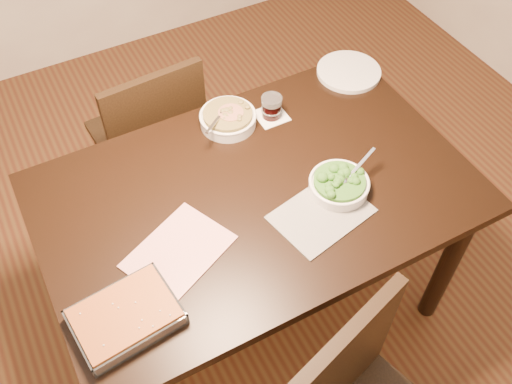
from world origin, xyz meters
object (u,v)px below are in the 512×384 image
Objects in this scene: chair_far at (152,135)px; dinner_plate at (349,72)px; table at (256,208)px; baking_dish at (126,317)px; broccoli_bowl at (339,184)px; wine_tumbler at (272,106)px; stew_bowl at (228,118)px.

dinner_plate is at bearing 153.61° from chair_far.
baking_dish is at bearing -155.51° from table.
chair_far reaches higher than broccoli_bowl.
stew_bowl is at bearing 166.24° from wine_tumbler.
dinner_plate is (0.36, 0.48, -0.02)m from broccoli_bowl.
wine_tumbler is at bearing -13.76° from stew_bowl.
dinner_plate is at bearing 21.77° from baking_dish.
chair_far reaches higher than wine_tumbler.
stew_bowl is at bearing 37.78° from baking_dish.
chair_far is (-0.36, 0.38, -0.31)m from wine_tumbler.
chair_far is (-0.74, 0.31, -0.27)m from dinner_plate.
broccoli_bowl is 0.25× the size of chair_far.
wine_tumbler is (0.75, 0.53, 0.02)m from baking_dish.
baking_dish is 1.03m from chair_far.
wine_tumbler is 0.39m from dinner_plate.
wine_tumbler is 0.34× the size of dinner_plate.
baking_dish is at bearing -152.20° from dinner_plate.
stew_bowl is 0.68× the size of baking_dish.
table is 4.68× the size of baking_dish.
wine_tumbler is (0.21, 0.28, 0.14)m from table.
baking_dish is at bearing 62.79° from chair_far.
dinner_plate is at bearing 3.29° from stew_bowl.
table is 5.61× the size of dinner_plate.
baking_dish is at bearing -136.20° from stew_bowl.
chair_far is (-0.14, 0.66, -0.17)m from table.
table is 0.38m from wine_tumbler.
broccoli_bowl is (0.24, -0.12, 0.12)m from table.
table is at bearing 98.27° from chair_far.
wine_tumbler is at bearing -169.78° from dinner_plate.
dinner_plate is (0.39, 0.07, -0.04)m from wine_tumbler.
dinner_plate reaches higher than table.
baking_dish is (-0.53, -0.24, 0.12)m from table.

